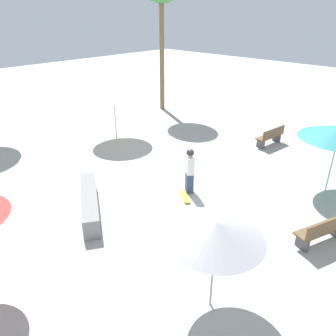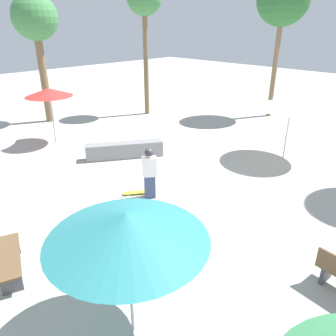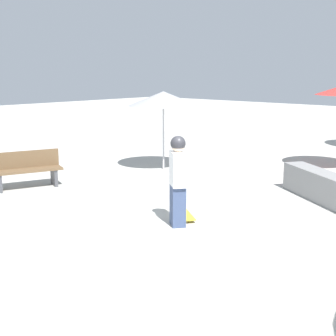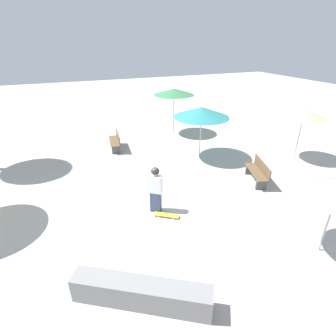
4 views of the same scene
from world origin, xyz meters
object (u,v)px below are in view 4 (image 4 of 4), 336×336
at_px(bench_far, 116,141).
at_px(shade_umbrella_teal, 202,112).
at_px(skater_main, 155,188).
at_px(shade_umbrella_green, 174,92).
at_px(bench_near, 258,172).
at_px(skateboard, 166,215).
at_px(shade_umbrella_tan, 304,114).
at_px(concrete_ledge, 141,293).

height_order(bench_far, shade_umbrella_teal, shade_umbrella_teal).
distance_m(skater_main, bench_far, 5.85).
bearing_deg(shade_umbrella_green, skater_main, -117.42).
bearing_deg(shade_umbrella_green, bench_near, -83.71).
relative_size(skateboard, shade_umbrella_green, 0.30).
bearing_deg(skater_main, skateboard, -28.68).
relative_size(skater_main, shade_umbrella_tan, 0.68).
bearing_deg(bench_far, bench_near, -134.57).
bearing_deg(skater_main, shade_umbrella_teal, 81.94).
bearing_deg(shade_umbrella_teal, shade_umbrella_tan, -24.23).
distance_m(skater_main, shade_umbrella_teal, 4.95).
bearing_deg(bench_far, shade_umbrella_green, -65.99).
bearing_deg(bench_near, skater_main, 114.20).
bearing_deg(bench_near, shade_umbrella_tan, -50.03).
bearing_deg(concrete_ledge, shade_umbrella_tan, 27.08).
relative_size(skater_main, bench_far, 0.97).
relative_size(bench_near, bench_far, 1.01).
height_order(bench_near, shade_umbrella_teal, shade_umbrella_teal).
bearing_deg(skateboard, shade_umbrella_tan, 50.20).
bearing_deg(bench_far, concrete_ledge, 177.75).
bearing_deg(bench_near, shade_umbrella_teal, 37.72).
relative_size(shade_umbrella_green, shade_umbrella_teal, 1.04).
height_order(shade_umbrella_tan, shade_umbrella_green, shade_umbrella_green).
bearing_deg(shade_umbrella_tan, shade_umbrella_green, 124.99).
distance_m(bench_far, shade_umbrella_tan, 8.91).
bearing_deg(shade_umbrella_teal, concrete_ledge, -126.99).
bearing_deg(bench_near, skateboard, 120.36).
height_order(bench_far, shade_umbrella_tan, shade_umbrella_tan).
height_order(skater_main, bench_near, skater_main).
bearing_deg(skater_main, bench_near, 41.91).
bearing_deg(shade_umbrella_green, bench_far, -162.36).
xyz_separation_m(concrete_ledge, shade_umbrella_green, (5.07, 10.10, 2.12)).
xyz_separation_m(bench_near, shade_umbrella_teal, (-0.97, 3.00, 1.75)).
relative_size(bench_far, shade_umbrella_green, 0.63).
xyz_separation_m(skateboard, bench_far, (-0.28, 6.28, 0.37)).
bearing_deg(skateboard, bench_near, 45.98).
distance_m(shade_umbrella_green, shade_umbrella_teal, 3.69).
distance_m(skater_main, shade_umbrella_tan, 7.76).
height_order(bench_near, shade_umbrella_tan, shade_umbrella_tan).
bearing_deg(shade_umbrella_teal, shade_umbrella_green, 86.30).
bearing_deg(shade_umbrella_tan, shade_umbrella_teal, 155.77).
bearing_deg(bench_far, skateboard, -171.10).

